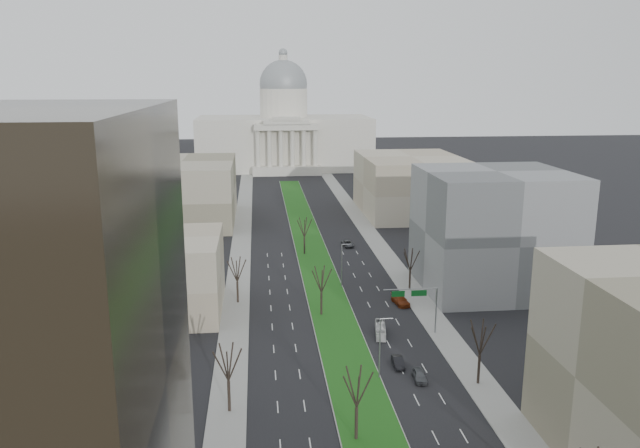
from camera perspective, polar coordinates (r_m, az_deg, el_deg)
ground at (r=151.79m, az=-0.68°, el=-2.79°), size 600.00×600.00×0.00m
median at (r=150.79m, az=-0.64°, el=-2.86°), size 8.00×222.03×0.20m
sidewalk_left at (r=127.46m, az=-7.56°, el=-6.04°), size 5.00×330.00×0.15m
sidewalk_right at (r=130.96m, az=8.00°, el=-5.52°), size 5.00×330.00×0.15m
capitol at (r=296.30m, az=-3.30°, el=8.25°), size 80.00×46.00×55.00m
building_beige_left at (r=117.43m, az=-15.40°, el=-4.54°), size 26.00×22.00×14.00m
building_grey_right at (r=129.84m, az=15.57°, el=-0.57°), size 28.00×26.00×24.00m
building_far_left at (r=189.50m, az=-12.40°, el=2.93°), size 30.00×40.00×18.00m
building_far_right at (r=199.00m, az=8.25°, el=3.58°), size 30.00×40.00×18.00m
tree_left_mid at (r=81.30m, az=-8.43°, el=-12.33°), size 5.40×5.40×9.72m
tree_left_far at (r=118.69m, az=-7.61°, el=-4.06°), size 5.28×5.28×9.50m
tree_right_mid at (r=89.95m, az=14.49°, el=-9.92°), size 5.52×5.52×9.94m
tree_right_far at (r=126.18m, az=8.28°, el=-3.18°), size 5.04×5.04×9.07m
tree_median_a at (r=74.85m, az=3.39°, el=-14.57°), size 5.40×5.40×9.72m
tree_median_b at (r=111.48m, az=0.13°, el=-5.00°), size 5.40×5.40×9.72m
tree_median_c at (r=149.85m, az=-1.45°, el=-0.24°), size 5.40×5.40×9.72m
streetlamp_median_b at (r=90.02m, az=5.52°, el=-11.15°), size 1.90×0.20×9.16m
streetlamp_median_c at (r=127.00m, az=2.02°, el=-3.75°), size 1.90×0.20×9.16m
mast_arm_signs at (r=105.21m, az=9.18°, el=-6.83°), size 9.12×0.24×8.09m
car_grey_near at (r=92.08m, az=9.08°, el=-13.50°), size 1.98×4.33×1.44m
car_black at (r=95.57m, az=7.15°, el=-12.41°), size 1.57×4.20×1.37m
car_red at (r=119.87m, az=7.36°, el=-6.93°), size 3.11×5.81×1.60m
car_grey_far at (r=158.87m, az=2.55°, el=-1.80°), size 2.88×5.38×1.44m
box_van at (r=105.77m, az=5.55°, el=-9.61°), size 2.65×6.93×1.88m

